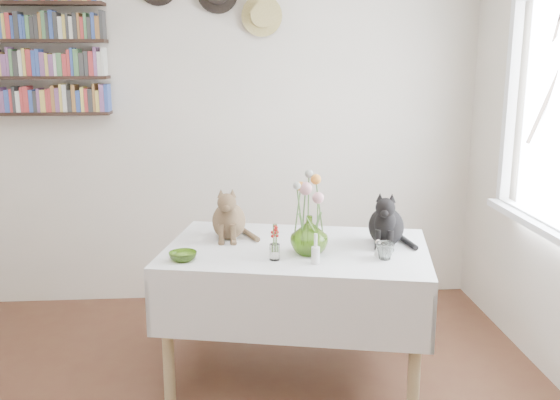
{
  "coord_description": "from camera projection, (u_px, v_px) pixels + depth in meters",
  "views": [
    {
      "loc": [
        0.24,
        -2.23,
        1.78
      ],
      "look_at": [
        0.48,
        0.92,
        1.05
      ],
      "focal_mm": 40.0,
      "sensor_mm": 36.0,
      "label": 1
    }
  ],
  "objects": [
    {
      "name": "room",
      "position": [
        168.0,
        206.0,
        2.27
      ],
      "size": [
        4.08,
        4.58,
        2.58
      ],
      "color": "brown",
      "rests_on": "ground"
    },
    {
      "name": "dining_table",
      "position": [
        297.0,
        279.0,
        3.46
      ],
      "size": [
        1.58,
        1.19,
        0.76
      ],
      "color": "white",
      "rests_on": "room"
    },
    {
      "name": "tabby_cat",
      "position": [
        229.0,
        211.0,
        3.55
      ],
      "size": [
        0.23,
        0.28,
        0.32
      ],
      "primitive_type": null,
      "rotation": [
        0.0,
        0.0,
        -0.07
      ],
      "color": "brown",
      "rests_on": "dining_table"
    },
    {
      "name": "black_cat",
      "position": [
        386.0,
        216.0,
        3.43
      ],
      "size": [
        0.28,
        0.32,
        0.32
      ],
      "primitive_type": null,
      "rotation": [
        0.0,
        0.0,
        -0.31
      ],
      "color": "black",
      "rests_on": "dining_table"
    },
    {
      "name": "flower_vase",
      "position": [
        309.0,
        235.0,
        3.27
      ],
      "size": [
        0.21,
        0.21,
        0.21
      ],
      "primitive_type": "imported",
      "rotation": [
        0.0,
        0.0,
        -0.04
      ],
      "color": "#7DAC35",
      "rests_on": "dining_table"
    },
    {
      "name": "green_bowl",
      "position": [
        183.0,
        256.0,
        3.19
      ],
      "size": [
        0.16,
        0.16,
        0.04
      ],
      "primitive_type": "imported",
      "rotation": [
        0.0,
        0.0,
        0.12
      ],
      "color": "#7DAC35",
      "rests_on": "dining_table"
    },
    {
      "name": "drinking_glass",
      "position": [
        385.0,
        251.0,
        3.2
      ],
      "size": [
        0.1,
        0.1,
        0.09
      ],
      "primitive_type": "imported",
      "rotation": [
        0.0,
        0.0,
        0.04
      ],
      "color": "white",
      "rests_on": "dining_table"
    },
    {
      "name": "candlestick",
      "position": [
        316.0,
        254.0,
        3.13
      ],
      "size": [
        0.04,
        0.04,
        0.16
      ],
      "color": "white",
      "rests_on": "dining_table"
    },
    {
      "name": "berry_jar",
      "position": [
        275.0,
        242.0,
        3.18
      ],
      "size": [
        0.05,
        0.05,
        0.21
      ],
      "color": "white",
      "rests_on": "dining_table"
    },
    {
      "name": "porcelain_figurine",
      "position": [
        378.0,
        249.0,
        3.25
      ],
      "size": [
        0.05,
        0.05,
        0.09
      ],
      "color": "white",
      "rests_on": "dining_table"
    },
    {
      "name": "flower_bouquet",
      "position": [
        309.0,
        191.0,
        3.23
      ],
      "size": [
        0.17,
        0.12,
        0.39
      ],
      "color": "#4C7233",
      "rests_on": "flower_vase"
    },
    {
      "name": "bookshelf_unit",
      "position": [
        31.0,
        47.0,
        4.16
      ],
      "size": [
        1.0,
        0.16,
        0.91
      ],
      "color": "black",
      "rests_on": "room"
    }
  ]
}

